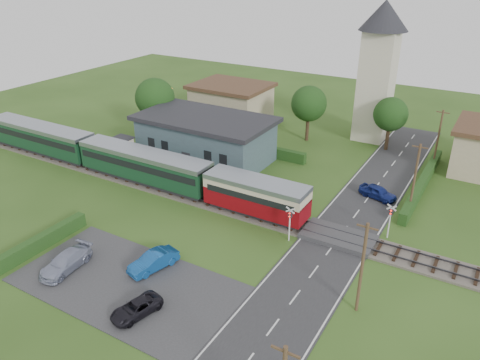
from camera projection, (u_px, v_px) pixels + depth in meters
The scene contains 30 objects.
ground at pixel (228, 219), 43.66m from camera, with size 120.00×120.00×0.00m, color #2D4C19.
railway_track at pixel (239, 209), 45.17m from camera, with size 76.00×3.20×0.49m.
road at pixel (330, 250), 39.06m from camera, with size 6.00×70.00×0.05m, color #28282B.
car_park at pixel (127, 284), 35.02m from camera, with size 17.00×9.00×0.08m, color #333335.
crossing_deck at pixel (338, 237), 40.53m from camera, with size 6.20×3.40×0.45m, color #333335.
platform at pixel (177, 174), 52.19m from camera, with size 30.00×3.00×0.45m, color gray.
equipment_hut at pixel (122, 148), 55.20m from camera, with size 2.30×2.30×2.55m.
station_building at pixel (206, 138), 55.62m from camera, with size 16.00×9.00×5.30m.
train at pixel (122, 159), 51.13m from camera, with size 43.20×2.90×3.40m.
church_tower at pixel (379, 62), 58.67m from camera, with size 6.00×6.00×17.60m.
house_west at pixel (231, 102), 68.74m from camera, with size 10.80×8.80×5.50m.
hedge_carpark at pixel (41, 242), 39.14m from camera, with size 0.80×9.00×1.20m, color #193814.
hedge_roadside at pixel (422, 183), 49.30m from camera, with size 0.80×18.00×1.20m, color #193814.
hedge_station at pixel (226, 142), 60.00m from camera, with size 22.00×0.80×1.30m, color #193814.
tree_a at pixel (155, 98), 61.38m from camera, with size 5.20×5.20×8.00m.
tree_b at pixel (309, 104), 60.26m from camera, with size 4.60×4.60×7.34m.
tree_c at pixel (391, 114), 57.38m from camera, with size 4.20×4.20×6.78m.
utility_pole_b at pixel (362, 267), 30.92m from camera, with size 1.40×0.22×7.00m.
utility_pole_c at pixel (415, 178), 43.34m from camera, with size 1.40×0.22×7.00m.
utility_pole_d at pixel (438, 139), 52.65m from camera, with size 1.40×0.22×7.00m.
crossing_signal_near at pixel (290, 219), 39.48m from camera, with size 0.84×0.28×3.28m.
crossing_signal_far at pixel (390, 216), 39.90m from camera, with size 0.84×0.28×3.28m.
streetlamp_west at pixel (172, 102), 67.96m from camera, with size 0.30×0.30×5.15m.
streetlamp_east at pixel (460, 133), 55.96m from camera, with size 0.30×0.30×5.15m.
car_on_road at pixel (378, 192), 47.16m from camera, with size 1.55×3.84×1.31m, color navy.
car_park_blue at pixel (153, 261), 36.40m from camera, with size 1.44×4.13×1.36m, color #12488C.
car_park_silver at pixel (66, 262), 36.32m from camera, with size 1.88×4.62×1.34m, color #939AB3.
car_park_dark at pixel (136, 308), 31.78m from camera, with size 1.70×3.68×1.02m, color black.
pedestrian_near at pixel (243, 183), 47.44m from camera, with size 0.72×0.47×1.97m, color gray.
pedestrian_far at pixel (138, 157), 54.02m from camera, with size 0.76×0.59×1.56m, color gray.
Camera 1 is at (20.16, -31.96, 22.21)m, focal length 35.00 mm.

